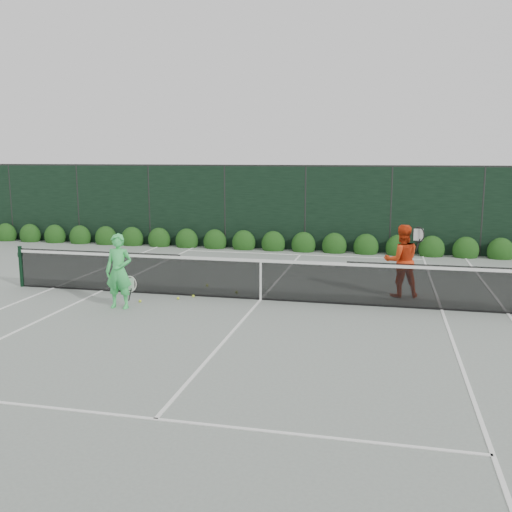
# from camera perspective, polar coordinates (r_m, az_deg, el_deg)

# --- Properties ---
(ground) EXTENTS (80.00, 80.00, 0.00)m
(ground) POSITION_cam_1_polar(r_m,az_deg,el_deg) (13.57, 0.47, -4.40)
(ground) COLOR gray
(ground) RESTS_ON ground
(tennis_net) EXTENTS (12.90, 0.10, 1.07)m
(tennis_net) POSITION_cam_1_polar(r_m,az_deg,el_deg) (13.46, 0.37, -2.21)
(tennis_net) COLOR black
(tennis_net) RESTS_ON ground
(player_woman) EXTENTS (0.66, 0.42, 1.68)m
(player_woman) POSITION_cam_1_polar(r_m,az_deg,el_deg) (13.05, -13.54, -1.50)
(player_woman) COLOR #3ED661
(player_woman) RESTS_ON ground
(player_man) EXTENTS (0.99, 0.85, 1.76)m
(player_man) POSITION_cam_1_polar(r_m,az_deg,el_deg) (14.17, 14.36, -0.47)
(player_man) COLOR red
(player_man) RESTS_ON ground
(court_lines) EXTENTS (11.03, 23.83, 0.01)m
(court_lines) POSITION_cam_1_polar(r_m,az_deg,el_deg) (13.57, 0.47, -4.38)
(court_lines) COLOR white
(court_lines) RESTS_ON ground
(windscreen_fence) EXTENTS (32.00, 21.07, 3.06)m
(windscreen_fence) POSITION_cam_1_polar(r_m,az_deg,el_deg) (10.68, -2.63, -0.04)
(windscreen_fence) COLOR black
(windscreen_fence) RESTS_ON ground
(hedge_row) EXTENTS (31.66, 0.65, 0.94)m
(hedge_row) POSITION_cam_1_polar(r_m,az_deg,el_deg) (20.43, 4.76, 1.11)
(hedge_row) COLOR #133A10
(hedge_row) RESTS_ON ground
(tennis_balls) EXTENTS (2.04, 1.99, 0.07)m
(tennis_balls) POSITION_cam_1_polar(r_m,az_deg,el_deg) (14.05, -6.43, -3.83)
(tennis_balls) COLOR #C8DC31
(tennis_balls) RESTS_ON ground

